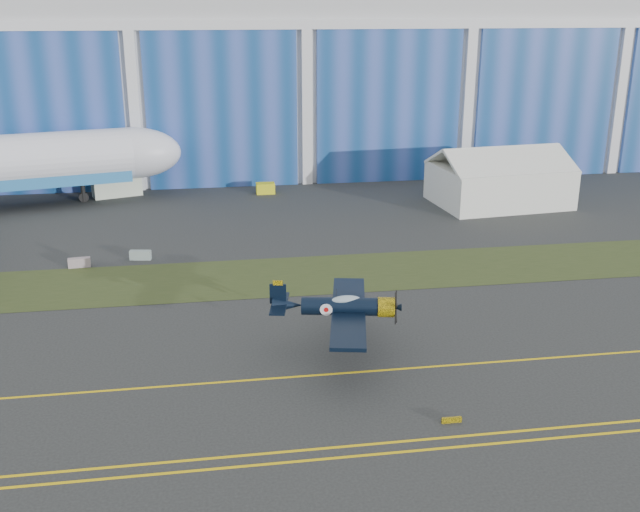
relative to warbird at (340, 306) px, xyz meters
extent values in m
plane|color=#303231|center=(-17.11, 2.26, -3.66)|extent=(260.00, 260.00, 0.00)
cube|color=#475128|center=(-17.11, 16.26, -3.64)|extent=(260.00, 10.00, 0.02)
cube|color=silver|center=(-17.11, 74.26, 11.34)|extent=(220.00, 45.00, 30.00)
cube|color=#18488A|center=(-17.11, 51.46, 6.34)|extent=(220.00, 0.60, 20.00)
cube|color=silver|center=(-17.11, 51.41, 16.94)|extent=(220.00, 0.70, 1.20)
cube|color=yellow|center=(-17.11, -2.74, -3.65)|extent=(200.00, 0.20, 0.02)
cube|color=yellow|center=(-17.11, -12.24, -3.65)|extent=(80.00, 0.20, 0.02)
cube|color=yellow|center=(-17.11, -11.24, -3.65)|extent=(80.00, 0.20, 0.02)
cube|color=yellow|center=(4.89, -9.74, -3.48)|extent=(1.20, 0.15, 0.35)
cube|color=silver|center=(-19.81, 48.57, -2.38)|extent=(6.35, 4.04, 2.56)
cube|color=yellow|center=(-1.16, 46.93, -2.97)|extent=(2.35, 1.47, 1.37)
cube|color=gray|center=(-20.63, 21.57, -3.21)|extent=(2.06, 0.84, 0.90)
cube|color=#879C96|center=(-15.18, 22.90, -3.21)|extent=(2.07, 0.92, 0.90)
camera|label=1|loc=(-8.64, -46.40, 19.78)|focal=42.00mm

